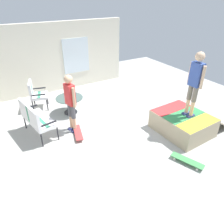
% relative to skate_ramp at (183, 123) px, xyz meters
% --- Properties ---
extents(ground_plane, '(12.00, 12.00, 0.10)m').
position_rel_skate_ramp_xyz_m(ground_plane, '(1.11, 1.74, -0.34)').
color(ground_plane, '#A8A8A3').
extents(house_facade, '(0.23, 6.00, 2.69)m').
position_rel_skate_ramp_xyz_m(house_facade, '(4.91, 2.23, 1.06)').
color(house_facade, silver).
rests_on(house_facade, ground_plane).
extents(skate_ramp, '(1.58, 2.11, 0.58)m').
position_rel_skate_ramp_xyz_m(skate_ramp, '(0.00, 0.00, 0.00)').
color(skate_ramp, tan).
rests_on(skate_ramp, ground_plane).
extents(patio_bench, '(1.33, 0.77, 1.02)m').
position_rel_skate_ramp_xyz_m(patio_bench, '(1.96, 3.78, 0.33)').
color(patio_bench, black).
rests_on(patio_bench, ground_plane).
extents(patio_chair_near_house, '(0.74, 0.70, 1.02)m').
position_rel_skate_ramp_xyz_m(patio_chair_near_house, '(3.63, 3.39, 0.32)').
color(patio_chair_near_house, black).
rests_on(patio_chair_near_house, ground_plane).
extents(patio_table, '(0.90, 0.90, 0.57)m').
position_rel_skate_ramp_xyz_m(patio_table, '(2.75, 2.48, 0.12)').
color(patio_table, black).
rests_on(patio_table, ground_plane).
extents(person_watching, '(0.47, 0.29, 1.74)m').
position_rel_skate_ramp_xyz_m(person_watching, '(1.69, 2.79, 0.73)').
color(person_watching, navy).
rests_on(person_watching, ground_plane).
extents(person_skater, '(0.48, 0.24, 1.80)m').
position_rel_skate_ramp_xyz_m(person_skater, '(-0.08, -0.04, 1.35)').
color(person_skater, navy).
rests_on(person_skater, skate_ramp).
extents(skateboard_by_bench, '(0.82, 0.39, 0.10)m').
position_rel_skate_ramp_xyz_m(skateboard_by_bench, '(1.38, 2.77, -0.20)').
color(skateboard_by_bench, '#B23838').
rests_on(skateboard_by_bench, ground_plane).
extents(skateboard_spare, '(0.82, 0.47, 0.10)m').
position_rel_skate_ramp_xyz_m(skateboard_spare, '(-1.06, 0.93, -0.20)').
color(skateboard_spare, '#3F8C4C').
rests_on(skateboard_spare, ground_plane).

